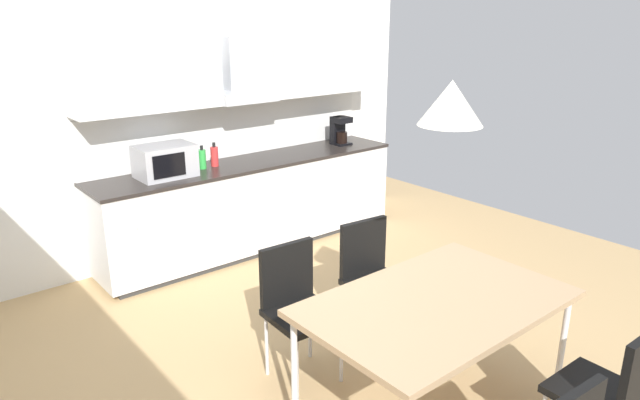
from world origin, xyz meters
TOP-DOWN VIEW (x-y plane):
  - ground_plane at (0.00, 0.00)m, footprint 7.28×7.59m
  - wall_back at (0.00, 2.58)m, footprint 5.83×0.10m
  - kitchen_counter at (0.76, 2.22)m, footprint 3.14×0.64m
  - backsplash_tile at (0.76, 2.52)m, footprint 3.12×0.02m
  - upper_wall_cabinets at (0.76, 2.36)m, footprint 3.12×0.40m
  - microwave at (-0.13, 2.22)m, footprint 0.48×0.35m
  - coffee_maker at (1.91, 2.25)m, footprint 0.18×0.19m
  - bottle_red at (0.39, 2.28)m, footprint 0.07×0.07m
  - bottle_green at (0.25, 2.26)m, footprint 0.07×0.07m
  - dining_table at (0.11, -0.60)m, footprint 1.46×0.92m
  - chair_near_right at (0.44, -1.44)m, footprint 0.41×0.41m
  - chair_far_left at (-0.21, 0.24)m, footprint 0.42×0.42m
  - chair_far_right at (0.45, 0.24)m, footprint 0.44×0.44m
  - pendant_lamp at (0.11, -0.60)m, footprint 0.32×0.32m

SIDE VIEW (x-z plane):
  - ground_plane at x=0.00m, z-range -0.02..0.00m
  - kitchen_counter at x=0.76m, z-range 0.00..0.88m
  - chair_near_right at x=0.44m, z-range 0.10..0.97m
  - chair_far_left at x=-0.21m, z-range 0.10..0.97m
  - chair_far_right at x=0.45m, z-range 0.10..0.97m
  - dining_table at x=0.11m, z-range 0.33..1.09m
  - bottle_green at x=0.25m, z-range 0.87..1.08m
  - bottle_red at x=0.39m, z-range 0.86..1.09m
  - microwave at x=-0.13m, z-range 0.88..1.16m
  - coffee_maker at x=1.91m, z-range 0.88..1.18m
  - backsplash_tile at x=0.76m, z-range 0.88..1.40m
  - wall_back at x=0.00m, z-range 0.00..2.52m
  - upper_wall_cabinets at x=0.76m, z-range 1.43..2.03m
  - pendant_lamp at x=0.11m, z-range 1.71..1.93m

